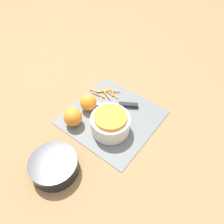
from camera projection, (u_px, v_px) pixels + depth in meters
name	position (u px, v px, depth m)	size (l,w,h in m)	color
ground_plane	(112.00, 117.00, 0.97)	(4.00, 4.00, 0.00)	#9E754C
cutting_board	(112.00, 117.00, 0.97)	(0.38, 0.37, 0.01)	slate
bowl_speckled	(110.00, 123.00, 0.89)	(0.16, 0.16, 0.09)	silver
bowl_dark	(54.00, 166.00, 0.79)	(0.17, 0.17, 0.06)	black
knife	(123.00, 105.00, 1.01)	(0.20, 0.13, 0.02)	#232328
orange_left	(73.00, 117.00, 0.91)	(0.08, 0.08, 0.08)	orange
orange_right	(88.00, 103.00, 0.97)	(0.07, 0.07, 0.07)	orange
peel_pile	(106.00, 93.00, 1.06)	(0.15, 0.12, 0.01)	#F59B32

